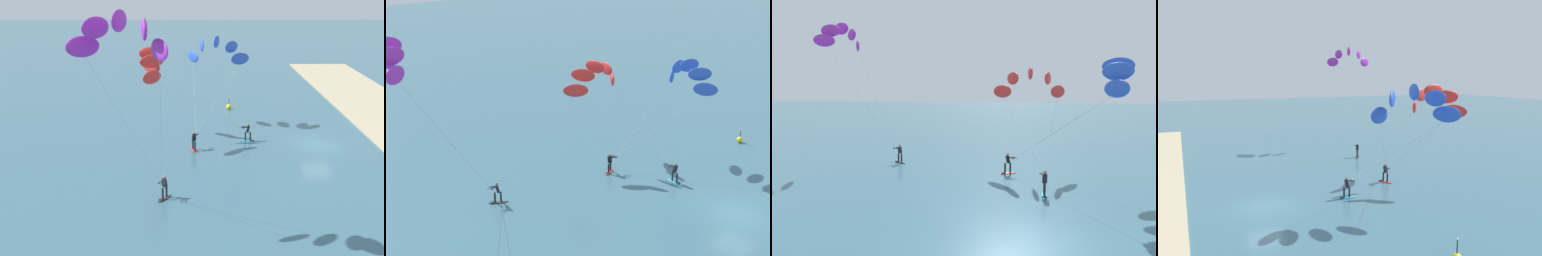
% 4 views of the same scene
% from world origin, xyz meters
% --- Properties ---
extents(ground_plane, '(240.00, 240.00, 0.00)m').
position_xyz_m(ground_plane, '(0.00, 0.00, 0.00)').
color(ground_plane, '#386070').
extents(kitesurfer_nearshore, '(6.48, 10.32, 8.58)m').
position_xyz_m(kitesurfer_nearshore, '(0.31, 14.20, 7.00)').
color(kitesurfer_nearshore, '#23ADD1').
rests_on(kitesurfer_nearshore, ground).
extents(kitesurfer_mid_water, '(9.51, 5.91, 8.81)m').
position_xyz_m(kitesurfer_mid_water, '(5.41, 8.81, 7.25)').
color(kitesurfer_mid_water, red).
rests_on(kitesurfer_mid_water, ground).
extents(kitesurfer_far_out, '(8.30, 5.38, 12.86)m').
position_xyz_m(kitesurfer_far_out, '(-17.11, 14.72, 11.18)').
color(kitesurfer_far_out, '#333338').
rests_on(kitesurfer_far_out, ground).
extents(marker_buoy, '(0.56, 0.56, 1.38)m').
position_xyz_m(marker_buoy, '(12.23, 6.93, 0.30)').
color(marker_buoy, yellow).
rests_on(marker_buoy, ground).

